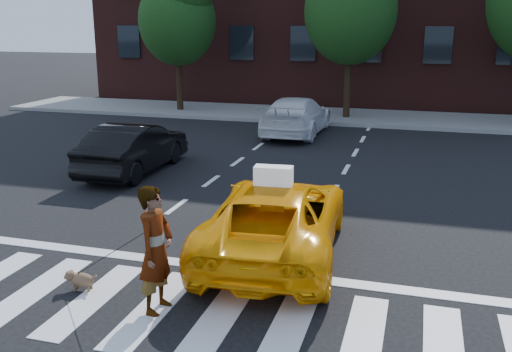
# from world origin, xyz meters

# --- Properties ---
(ground) EXTENTS (120.00, 120.00, 0.00)m
(ground) POSITION_xyz_m (0.00, 0.00, 0.00)
(ground) COLOR black
(ground) RESTS_ON ground
(crosswalk) EXTENTS (13.00, 2.40, 0.01)m
(crosswalk) POSITION_xyz_m (0.00, 0.00, 0.01)
(crosswalk) COLOR silver
(crosswalk) RESTS_ON ground
(stop_line) EXTENTS (12.00, 0.30, 0.01)m
(stop_line) POSITION_xyz_m (0.00, 1.60, 0.01)
(stop_line) COLOR silver
(stop_line) RESTS_ON ground
(sidewalk_far) EXTENTS (30.00, 4.00, 0.15)m
(sidewalk_far) POSITION_xyz_m (0.00, 17.50, 0.07)
(sidewalk_far) COLOR slate
(sidewalk_far) RESTS_ON ground
(tree_left) EXTENTS (3.39, 3.38, 6.50)m
(tree_left) POSITION_xyz_m (-6.97, 17.00, 4.44)
(tree_left) COLOR black
(tree_left) RESTS_ON ground
(taxi) EXTENTS (2.60, 4.94, 1.33)m
(taxi) POSITION_xyz_m (1.18, 2.50, 0.66)
(taxi) COLOR #FFA405
(taxi) RESTS_ON ground
(black_sedan) EXTENTS (1.46, 4.13, 1.36)m
(black_sedan) POSITION_xyz_m (-3.94, 6.91, 0.68)
(black_sedan) COLOR black
(black_sedan) RESTS_ON ground
(white_suv) EXTENTS (1.97, 4.73, 1.37)m
(white_suv) POSITION_xyz_m (-0.86, 13.45, 0.68)
(white_suv) COLOR silver
(white_suv) RESTS_ON ground
(woman) EXTENTS (0.49, 0.70, 1.86)m
(woman) POSITION_xyz_m (0.09, -0.01, 0.93)
(woman) COLOR #999999
(woman) RESTS_ON ground
(dog) EXTENTS (0.55, 0.26, 0.31)m
(dog) POSITION_xyz_m (-1.35, 0.22, 0.18)
(dog) COLOR #936C4A
(dog) RESTS_ON ground
(taxi_sign) EXTENTS (0.67, 0.34, 0.32)m
(taxi_sign) POSITION_xyz_m (1.18, 2.30, 1.49)
(taxi_sign) COLOR white
(taxi_sign) RESTS_ON taxi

